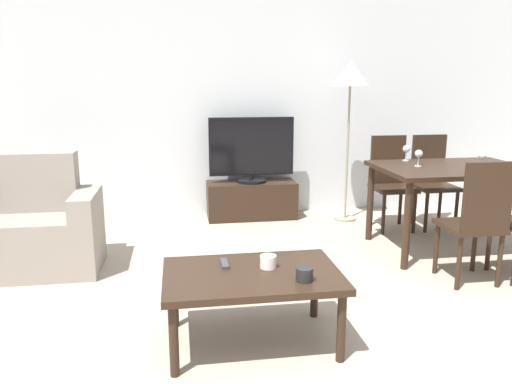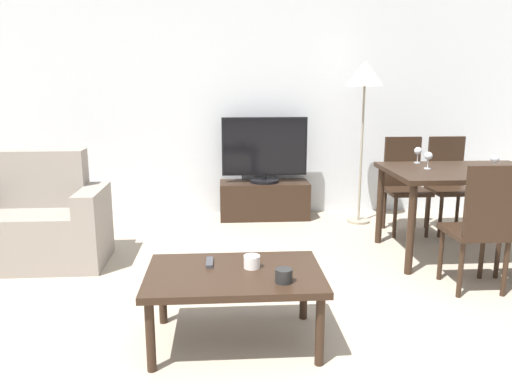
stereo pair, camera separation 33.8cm
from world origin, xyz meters
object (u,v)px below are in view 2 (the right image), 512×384
object	(u,v)px
dining_chair_near	(482,223)
dining_chair_far	(448,180)
remote_primary	(210,262)
wine_glass_center	(428,157)
floor_lamp	(365,80)
dining_table	(464,180)
dining_chair_far_left	(404,181)
armchair	(37,224)
tv_stand	(264,200)
tv	(264,150)
cup_colored_far	(252,262)
wine_glass_left	(495,160)
coffee_table	(234,280)
wine_glass_right	(418,152)
cup_white_near	(284,276)

from	to	relation	value
dining_chair_near	dining_chair_far	size ratio (longest dim) A/B	1.00
remote_primary	wine_glass_center	xyz separation A→B (m)	(1.82, 1.27, 0.42)
floor_lamp	dining_table	bearing A→B (deg)	-61.92
dining_chair_near	dining_chair_far_left	world-z (taller)	same
armchair	tv_stand	bearing A→B (deg)	32.66
tv	dining_table	bearing A→B (deg)	-40.04
cup_colored_far	wine_glass_center	size ratio (longest dim) A/B	0.65
tv	dining_table	size ratio (longest dim) A/B	0.72
remote_primary	wine_glass_left	xyz separation A→B (m)	(2.30, 1.08, 0.42)
dining_chair_near	dining_chair_far	bearing A→B (deg)	73.52
remote_primary	wine_glass_center	bearing A→B (deg)	34.90
coffee_table	wine_glass_right	size ratio (longest dim) A/B	6.87
wine_glass_left	wine_glass_right	distance (m)	0.67
dining_chair_far_left	cup_colored_far	distance (m)	2.64
dining_chair_far_left	wine_glass_center	distance (m)	0.80
floor_lamp	cup_colored_far	world-z (taller)	floor_lamp
remote_primary	cup_white_near	bearing A→B (deg)	-36.45
tv_stand	remote_primary	bearing A→B (deg)	-101.89
wine_glass_right	cup_colored_far	bearing A→B (deg)	-134.13
coffee_table	dining_chair_near	size ratio (longest dim) A/B	1.06
dining_chair_near	cup_colored_far	xyz separation A→B (m)	(-1.65, -0.54, -0.04)
coffee_table	dining_table	size ratio (longest dim) A/B	0.78
floor_lamp	remote_primary	size ratio (longest dim) A/B	11.32
armchair	wine_glass_right	world-z (taller)	armchair
floor_lamp	armchair	bearing A→B (deg)	-160.92
dining_chair_far_left	cup_colored_far	size ratio (longest dim) A/B	9.96
dining_table	wine_glass_right	world-z (taller)	wine_glass_right
cup_white_near	tv_stand	bearing A→B (deg)	87.33
armchair	cup_white_near	bearing A→B (deg)	-40.29
dining_table	dining_chair_far_left	size ratio (longest dim) A/B	1.36
dining_chair_near	dining_chair_far	distance (m)	1.59
dining_chair_far_left	wine_glass_center	bearing A→B (deg)	-96.12
tv	wine_glass_center	world-z (taller)	tv
tv	dining_chair_far_left	bearing A→B (deg)	-22.73
dining_chair_far	dining_chair_far_left	distance (m)	0.45
coffee_table	dining_chair_far	bearing A→B (deg)	43.81
floor_lamp	wine_glass_left	xyz separation A→B (m)	(0.76, -1.24, -0.63)
tv	dining_chair_near	xyz separation A→B (m)	(1.36, -2.10, -0.24)
coffee_table	tv	bearing A→B (deg)	81.64
floor_lamp	coffee_table	bearing A→B (deg)	-119.73
tv_stand	wine_glass_left	size ratio (longest dim) A/B	6.69
dining_table	wine_glass_right	bearing A→B (deg)	127.22
coffee_table	cup_white_near	bearing A→B (deg)	-32.62
armchair	dining_chair_far	size ratio (longest dim) A/B	1.18
coffee_table	floor_lamp	bearing A→B (deg)	60.27
dining_table	cup_white_near	bearing A→B (deg)	-138.49
dining_table	tv	bearing A→B (deg)	139.96
armchair	wine_glass_center	size ratio (longest dim) A/B	7.66
armchair	coffee_table	size ratio (longest dim) A/B	1.12
dining_chair_near	wine_glass_left	bearing A→B (deg)	57.19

